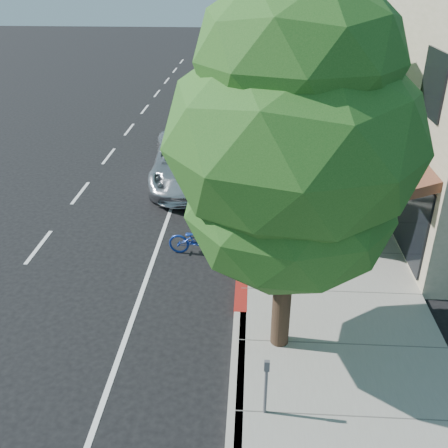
# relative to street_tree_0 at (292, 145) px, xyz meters

# --- Properties ---
(ground) EXTENTS (120.00, 120.00, 0.00)m
(ground) POSITION_rel_street_tree_0_xyz_m (-0.90, 2.00, -4.71)
(ground) COLOR black
(ground) RESTS_ON ground
(sidewalk) EXTENTS (4.60, 56.00, 0.15)m
(sidewalk) POSITION_rel_street_tree_0_xyz_m (1.40, 10.00, -4.64)
(sidewalk) COLOR gray
(sidewalk) RESTS_ON ground
(curb) EXTENTS (0.30, 56.00, 0.15)m
(curb) POSITION_rel_street_tree_0_xyz_m (-0.90, 10.00, -4.64)
(curb) COLOR #9E998E
(curb) RESTS_ON ground
(curb_red_segment) EXTENTS (0.32, 4.00, 0.15)m
(curb_red_segment) POSITION_rel_street_tree_0_xyz_m (-0.90, 3.00, -4.64)
(curb_red_segment) COLOR maroon
(curb_red_segment) RESTS_ON ground
(storefront_building) EXTENTS (10.00, 36.00, 7.00)m
(storefront_building) POSITION_rel_street_tree_0_xyz_m (8.70, 20.00, -1.21)
(storefront_building) COLOR beige
(storefront_building) RESTS_ON ground
(street_tree_0) EXTENTS (4.78, 4.78, 7.67)m
(street_tree_0) POSITION_rel_street_tree_0_xyz_m (0.00, 0.00, 0.00)
(street_tree_0) COLOR black
(street_tree_0) RESTS_ON ground
(street_tree_1) EXTENTS (4.99, 4.99, 7.78)m
(street_tree_1) POSITION_rel_street_tree_0_xyz_m (0.00, 6.00, 0.04)
(street_tree_1) COLOR black
(street_tree_1) RESTS_ON ground
(street_tree_2) EXTENTS (4.92, 4.92, 7.01)m
(street_tree_2) POSITION_rel_street_tree_0_xyz_m (-0.00, 12.00, -0.53)
(street_tree_2) COLOR black
(street_tree_2) RESTS_ON ground
(street_tree_3) EXTENTS (5.51, 5.51, 8.68)m
(street_tree_3) POSITION_rel_street_tree_0_xyz_m (0.00, 18.00, 0.60)
(street_tree_3) COLOR black
(street_tree_3) RESTS_ON ground
(street_tree_4) EXTENTS (4.79, 4.79, 7.10)m
(street_tree_4) POSITION_rel_street_tree_0_xyz_m (0.00, 24.00, -0.43)
(street_tree_4) COLOR black
(street_tree_4) RESTS_ON ground
(street_tree_5) EXTENTS (5.38, 5.38, 7.88)m
(street_tree_5) POSITION_rel_street_tree_0_xyz_m (-0.00, 30.00, 0.02)
(street_tree_5) COLOR black
(street_tree_5) RESTS_ON ground
(cyclist) EXTENTS (0.47, 0.71, 1.93)m
(cyclist) POSITION_rel_street_tree_0_xyz_m (-1.15, 4.47, -3.75)
(cyclist) COLOR silver
(cyclist) RESTS_ON ground
(bicycle) EXTENTS (1.83, 0.78, 0.94)m
(bicycle) POSITION_rel_street_tree_0_xyz_m (-2.21, 3.87, -4.25)
(bicycle) COLOR #153396
(bicycle) RESTS_ON ground
(silver_suv) EXTENTS (3.47, 6.48, 1.73)m
(silver_suv) POSITION_rel_street_tree_0_xyz_m (-3.10, 9.40, -3.85)
(silver_suv) COLOR silver
(silver_suv) RESTS_ON ground
(dark_sedan) EXTENTS (2.08, 5.04, 1.62)m
(dark_sedan) POSITION_rel_street_tree_0_xyz_m (-3.10, 16.50, -3.90)
(dark_sedan) COLOR #212327
(dark_sedan) RESTS_ON ground
(white_pickup) EXTENTS (2.87, 5.63, 1.57)m
(white_pickup) POSITION_rel_street_tree_0_xyz_m (-2.45, 19.81, -3.93)
(white_pickup) COLOR #B9B9B9
(white_pickup) RESTS_ON ground
(dark_suv_far) EXTENTS (2.76, 5.46, 1.78)m
(dark_suv_far) POSITION_rel_street_tree_0_xyz_m (-3.10, 23.50, -3.82)
(dark_suv_far) COLOR black
(dark_suv_far) RESTS_ON ground
(pedestrian) EXTENTS (1.02, 1.00, 1.66)m
(pedestrian) POSITION_rel_street_tree_0_xyz_m (0.31, 7.91, -3.74)
(pedestrian) COLOR black
(pedestrian) RESTS_ON sidewalk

